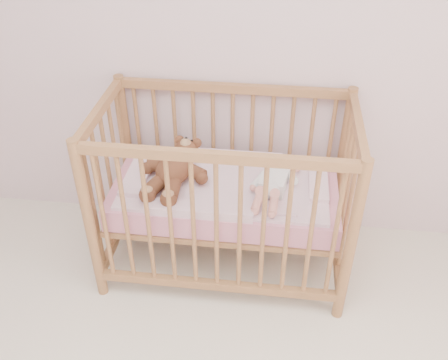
# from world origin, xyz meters

# --- Properties ---
(wall_back) EXTENTS (4.00, 0.02, 2.70)m
(wall_back) POSITION_xyz_m (0.00, 2.00, 1.35)
(wall_back) COLOR beige
(wall_back) RESTS_ON floor
(crib) EXTENTS (1.36, 0.76, 1.00)m
(crib) POSITION_xyz_m (0.04, 1.60, 0.50)
(crib) COLOR #A37245
(crib) RESTS_ON floor
(mattress) EXTENTS (1.22, 0.62, 0.13)m
(mattress) POSITION_xyz_m (0.04, 1.60, 0.49)
(mattress) COLOR #CB7E91
(mattress) RESTS_ON crib
(blanket) EXTENTS (1.10, 0.58, 0.06)m
(blanket) POSITION_xyz_m (0.04, 1.60, 0.56)
(blanket) COLOR #E79FBA
(blanket) RESTS_ON mattress
(baby) EXTENTS (0.32, 0.54, 0.12)m
(baby) POSITION_xyz_m (0.30, 1.58, 0.64)
(baby) COLOR silver
(baby) RESTS_ON blanket
(teddy_bear) EXTENTS (0.49, 0.62, 0.16)m
(teddy_bear) POSITION_xyz_m (-0.24, 1.58, 0.65)
(teddy_bear) COLOR brown
(teddy_bear) RESTS_ON blanket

